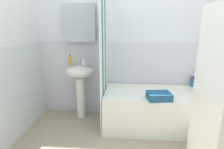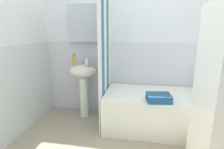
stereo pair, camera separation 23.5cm
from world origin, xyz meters
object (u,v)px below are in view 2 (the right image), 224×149
at_px(sink, 83,79).
at_px(toothbrush_cup, 87,62).
at_px(conditioner_bottle, 198,84).
at_px(towel_folded, 159,98).
at_px(lotion_bottle, 213,83).
at_px(body_wash_bottle, 207,83).
at_px(soap_dispenser, 74,60).
at_px(bathtub, 163,111).

xyz_separation_m(sink, toothbrush_cup, (0.08, -0.03, 0.28)).
bearing_deg(conditioner_bottle, towel_folded, -136.67).
relative_size(lotion_bottle, body_wash_bottle, 1.07).
bearing_deg(towel_folded, soap_dispenser, 160.46).
relative_size(toothbrush_cup, body_wash_bottle, 0.49).
relative_size(conditioner_bottle, towel_folded, 0.57).
relative_size(soap_dispenser, lotion_bottle, 0.74).
xyz_separation_m(toothbrush_cup, lotion_bottle, (1.87, 0.13, -0.27)).
bearing_deg(lotion_bottle, conditioner_bottle, -179.74).
relative_size(soap_dispenser, conditioner_bottle, 1.06).
relative_size(sink, soap_dispenser, 4.93).
distance_m(sink, toothbrush_cup, 0.30).
bearing_deg(towel_folded, conditioner_bottle, 43.33).
bearing_deg(soap_dispenser, towel_folded, -19.54).
bearing_deg(soap_dispenser, sink, 6.62).
xyz_separation_m(toothbrush_cup, body_wash_bottle, (1.78, 0.12, -0.28)).
xyz_separation_m(soap_dispenser, bathtub, (1.37, -0.17, -0.67)).
xyz_separation_m(sink, soap_dispenser, (-0.13, -0.02, 0.31)).
bearing_deg(body_wash_bottle, conditioner_bottle, 172.65).
distance_m(sink, conditioner_bottle, 1.75).
height_order(sink, bathtub, sink).
distance_m(body_wash_bottle, conditioner_bottle, 0.12).
bearing_deg(soap_dispenser, bathtub, -7.27).
bearing_deg(bathtub, soap_dispenser, 172.73).
height_order(lotion_bottle, towel_folded, lotion_bottle).
distance_m(toothbrush_cup, body_wash_bottle, 1.80).
bearing_deg(conditioner_bottle, soap_dispenser, -176.29).
xyz_separation_m(soap_dispenser, lotion_bottle, (2.08, 0.12, -0.30)).
height_order(toothbrush_cup, lotion_bottle, toothbrush_cup).
relative_size(toothbrush_cup, bathtub, 0.07).
bearing_deg(lotion_bottle, soap_dispenser, -176.63).
bearing_deg(bathtub, lotion_bottle, 22.52).
distance_m(lotion_bottle, towel_folded, 1.00).
bearing_deg(towel_folded, sink, 157.70).
relative_size(sink, lotion_bottle, 3.67).
height_order(lotion_bottle, body_wash_bottle, lotion_bottle).
bearing_deg(soap_dispenser, toothbrush_cup, -3.08).
relative_size(bathtub, towel_folded, 5.62).
bearing_deg(toothbrush_cup, body_wash_bottle, 3.83).
height_order(soap_dispenser, bathtub, soap_dispenser).
relative_size(bathtub, conditioner_bottle, 9.93).
bearing_deg(sink, toothbrush_cup, -18.27).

